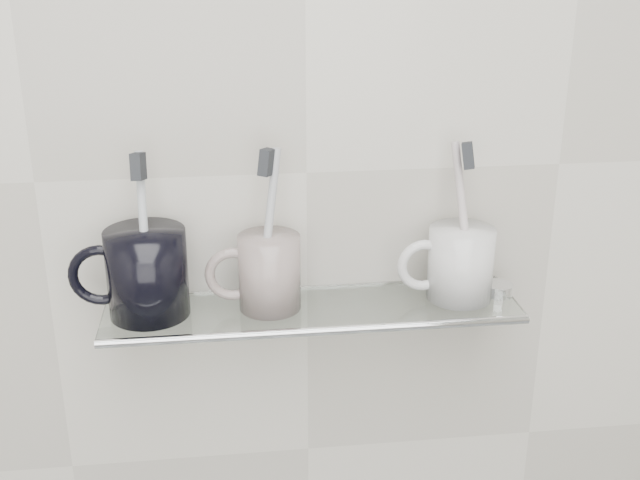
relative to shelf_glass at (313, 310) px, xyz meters
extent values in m
plane|color=beige|center=(0.00, 0.06, 0.15)|extent=(2.50, 0.00, 2.50)
cube|color=silver|center=(0.00, 0.00, 0.00)|extent=(0.50, 0.12, 0.01)
cylinder|color=silver|center=(0.00, -0.06, 0.00)|extent=(0.50, 0.01, 0.01)
cylinder|color=silver|center=(-0.21, 0.05, -0.01)|extent=(0.02, 0.03, 0.02)
cylinder|color=silver|center=(0.21, 0.05, -0.01)|extent=(0.02, 0.03, 0.02)
cylinder|color=black|center=(-0.19, 0.00, 0.06)|extent=(0.12, 0.12, 0.10)
torus|color=black|center=(-0.25, 0.00, 0.06)|extent=(0.07, 0.01, 0.07)
cylinder|color=silver|center=(-0.19, 0.00, 0.10)|extent=(0.01, 0.05, 0.19)
cube|color=#232529|center=(-0.19, 0.00, 0.19)|extent=(0.02, 0.03, 0.03)
cylinder|color=silver|center=(-0.05, 0.00, 0.05)|extent=(0.08, 0.08, 0.09)
torus|color=silver|center=(-0.09, 0.00, 0.05)|extent=(0.07, 0.01, 0.07)
cylinder|color=#ACB2B6|center=(-0.05, 0.00, 0.10)|extent=(0.04, 0.03, 0.19)
cube|color=#232529|center=(-0.05, 0.00, 0.19)|extent=(0.02, 0.03, 0.03)
cylinder|color=white|center=(0.18, 0.00, 0.05)|extent=(0.09, 0.09, 0.09)
torus|color=white|center=(0.14, 0.00, 0.05)|extent=(0.07, 0.01, 0.07)
cylinder|color=beige|center=(0.18, 0.00, 0.10)|extent=(0.04, 0.05, 0.19)
cube|color=#232529|center=(0.18, 0.00, 0.19)|extent=(0.02, 0.03, 0.03)
cylinder|color=silver|center=(0.23, 0.00, 0.01)|extent=(0.04, 0.04, 0.01)
camera|label=1|loc=(-0.10, -0.87, 0.43)|focal=45.00mm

